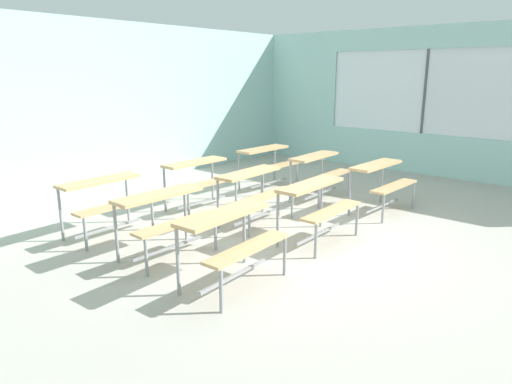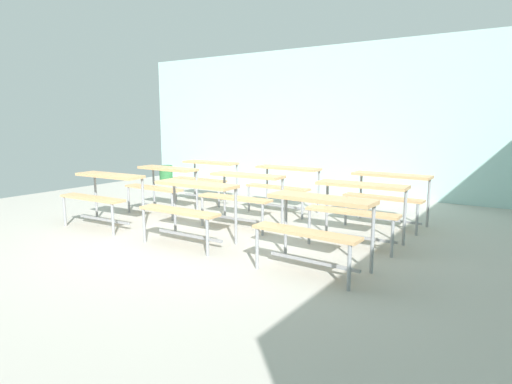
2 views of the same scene
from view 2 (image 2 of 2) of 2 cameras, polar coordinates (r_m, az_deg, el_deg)
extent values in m
cube|color=#ADA89E|center=(5.62, -9.04, -6.42)|extent=(10.00, 9.00, 0.05)
cube|color=#A8D1CC|center=(9.23, 10.22, 9.31)|extent=(10.00, 0.12, 3.00)
cube|color=tan|center=(6.53, -18.74, 2.08)|extent=(1.11, 0.37, 0.04)
cube|color=tan|center=(6.37, -20.79, -0.76)|extent=(1.11, 0.27, 0.03)
cylinder|color=gray|center=(7.05, -20.36, -0.45)|extent=(0.04, 0.04, 0.72)
cylinder|color=gray|center=(6.31, -14.65, -1.27)|extent=(0.04, 0.04, 0.72)
cylinder|color=gray|center=(6.76, -23.91, -2.30)|extent=(0.04, 0.04, 0.44)
cylinder|color=gray|center=(5.98, -18.35, -3.42)|extent=(0.04, 0.04, 0.44)
cube|color=gray|center=(6.55, -19.38, -3.45)|extent=(1.00, 0.08, 0.03)
cube|color=tan|center=(5.38, -7.92, 1.01)|extent=(1.11, 0.34, 0.04)
cube|color=tan|center=(5.20, -10.14, -2.49)|extent=(1.10, 0.24, 0.03)
cylinder|color=gray|center=(5.88, -10.66, -1.91)|extent=(0.04, 0.04, 0.72)
cylinder|color=gray|center=(5.25, -2.68, -3.12)|extent=(0.04, 0.04, 0.72)
cylinder|color=gray|center=(5.53, -14.53, -4.26)|extent=(0.04, 0.04, 0.44)
cylinder|color=gray|center=(4.86, -6.44, -5.90)|extent=(0.04, 0.04, 0.44)
cube|color=gray|center=(5.40, -8.74, -5.69)|extent=(1.00, 0.05, 0.03)
cube|color=tan|center=(4.40, 8.57, -0.89)|extent=(1.11, 0.36, 0.04)
cube|color=tan|center=(4.19, 6.48, -5.31)|extent=(1.11, 0.26, 0.03)
cylinder|color=gray|center=(4.84, 3.93, -4.23)|extent=(0.04, 0.04, 0.72)
cylinder|color=gray|center=(4.41, 15.11, -5.89)|extent=(0.04, 0.04, 0.72)
cylinder|color=gray|center=(4.43, 0.14, -7.38)|extent=(0.04, 0.04, 0.44)
cylinder|color=gray|center=(3.96, 12.18, -9.65)|extent=(0.04, 0.04, 0.44)
cube|color=gray|center=(4.44, 7.54, -9.06)|extent=(1.00, 0.06, 0.03)
cube|color=tan|center=(7.21, -11.57, 3.05)|extent=(1.11, 0.34, 0.04)
cube|color=tan|center=(7.03, -13.37, 0.52)|extent=(1.10, 0.24, 0.03)
cylinder|color=gray|center=(7.72, -13.31, 0.70)|extent=(0.04, 0.04, 0.72)
cylinder|color=gray|center=(7.01, -7.81, 0.00)|extent=(0.04, 0.04, 0.72)
cylinder|color=gray|center=(7.39, -16.43, -0.92)|extent=(0.04, 0.04, 0.44)
cylinder|color=gray|center=(6.65, -10.98, -1.83)|extent=(0.04, 0.04, 0.44)
cube|color=gray|center=(7.21, -12.21, -1.97)|extent=(1.00, 0.05, 0.03)
cube|color=tan|center=(6.19, -1.19, 2.21)|extent=(1.11, 0.36, 0.04)
cube|color=tan|center=(5.97, -2.83, -0.79)|extent=(1.11, 0.26, 0.03)
cylinder|color=gray|center=(6.64, -4.16, -0.47)|extent=(0.04, 0.04, 0.72)
cylinder|color=gray|center=(6.12, 3.48, -1.31)|extent=(0.04, 0.04, 0.72)
cylinder|color=gray|center=(6.24, -7.08, -2.48)|extent=(0.04, 0.04, 0.44)
cylinder|color=gray|center=(5.68, 0.86, -3.59)|extent=(0.04, 0.04, 0.44)
cube|color=gray|center=(6.19, -1.86, -3.64)|extent=(1.00, 0.07, 0.03)
cube|color=tan|center=(5.44, 13.74, 0.91)|extent=(1.11, 0.36, 0.04)
cube|color=tan|center=(5.19, 12.52, -2.59)|extent=(1.11, 0.26, 0.03)
cylinder|color=gray|center=(5.80, 9.33, -2.03)|extent=(0.04, 0.04, 0.72)
cylinder|color=gray|center=(5.51, 19.00, -3.04)|extent=(0.04, 0.04, 0.72)
cylinder|color=gray|center=(5.33, 7.03, -4.53)|extent=(0.04, 0.04, 0.44)
cylinder|color=gray|center=(5.02, 17.51, -5.81)|extent=(0.04, 0.04, 0.44)
cube|color=gray|center=(5.43, 13.02, -5.76)|extent=(1.00, 0.07, 0.03)
cube|color=tan|center=(8.10, -6.03, 3.88)|extent=(1.11, 0.34, 0.04)
cube|color=tan|center=(7.89, -7.44, 1.65)|extent=(1.10, 0.24, 0.03)
cylinder|color=gray|center=(8.57, -8.03, 1.71)|extent=(0.04, 0.04, 0.72)
cylinder|color=gray|center=(7.96, -2.54, 1.21)|extent=(0.04, 0.04, 0.72)
cylinder|color=gray|center=(8.18, -10.50, 0.29)|extent=(0.04, 0.04, 0.44)
cylinder|color=gray|center=(7.54, -4.92, -0.36)|extent=(0.04, 0.04, 0.44)
cube|color=gray|center=(8.08, -6.57, -0.59)|extent=(1.00, 0.05, 0.03)
cube|color=tan|center=(7.16, 4.23, 3.17)|extent=(1.11, 0.34, 0.04)
cube|color=tan|center=(6.92, 2.86, 0.63)|extent=(1.10, 0.24, 0.03)
cylinder|color=gray|center=(7.58, 1.48, 0.80)|extent=(0.04, 0.04, 0.72)
cylinder|color=gray|center=(7.09, 8.26, 0.10)|extent=(0.04, 0.04, 0.72)
cylinder|color=gray|center=(7.16, -0.93, -0.85)|extent=(0.04, 0.04, 0.44)
cylinder|color=gray|center=(6.64, 6.11, -1.73)|extent=(0.04, 0.04, 0.44)
cube|color=gray|center=(7.13, 3.60, -1.89)|extent=(1.00, 0.05, 0.03)
cube|color=tan|center=(6.50, 17.39, 2.12)|extent=(1.11, 0.35, 0.04)
cube|color=tan|center=(6.24, 16.35, -0.72)|extent=(1.11, 0.25, 0.03)
cylinder|color=gray|center=(6.85, 13.63, -0.40)|extent=(0.04, 0.04, 0.72)
cylinder|color=gray|center=(6.56, 21.76, -1.25)|extent=(0.04, 0.04, 0.72)
cylinder|color=gray|center=(6.38, 11.75, -2.34)|extent=(0.04, 0.04, 0.44)
cylinder|color=gray|center=(6.06, 20.45, -3.36)|extent=(0.04, 0.04, 0.44)
cube|color=gray|center=(6.48, 16.73, -3.45)|extent=(1.00, 0.06, 0.03)
cylinder|color=#2D6B38|center=(10.97, -11.78, 2.43)|extent=(0.32, 0.32, 0.39)
camera|label=1|loc=(8.31, -51.21, 10.08)|focal=32.08mm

